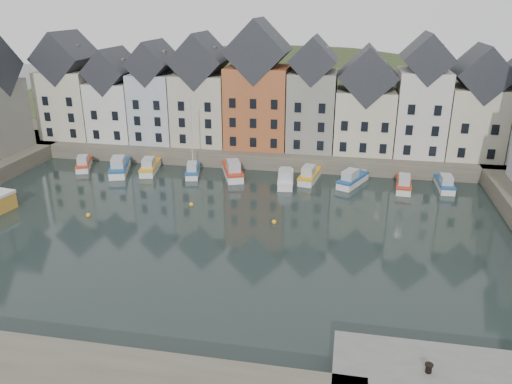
# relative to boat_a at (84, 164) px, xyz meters

# --- Properties ---
(ground) EXTENTS (260.00, 260.00, 0.00)m
(ground) POSITION_rel_boat_a_xyz_m (22.84, -18.32, -0.63)
(ground) COLOR black
(ground) RESTS_ON ground
(far_quay) EXTENTS (90.00, 16.00, 2.00)m
(far_quay) POSITION_rel_boat_a_xyz_m (22.84, 11.68, 0.37)
(far_quay) COLOR brown
(far_quay) RESTS_ON ground
(hillside) EXTENTS (153.60, 70.40, 64.00)m
(hillside) POSITION_rel_boat_a_xyz_m (22.86, 37.67, -18.59)
(hillside) COLOR #25341A
(hillside) RESTS_ON ground
(far_terrace) EXTENTS (72.37, 8.16, 17.78)m
(far_terrace) POSITION_rel_boat_a_xyz_m (26.06, 9.68, 8.24)
(far_terrace) COLOR beige
(far_terrace) RESTS_ON far_quay
(mooring_buoys) EXTENTS (20.50, 5.50, 0.50)m
(mooring_buoys) POSITION_rel_boat_a_xyz_m (18.84, -12.99, -0.48)
(mooring_buoys) COLOR gold
(mooring_buoys) RESTS_ON ground
(boat_a) EXTENTS (3.68, 5.77, 2.12)m
(boat_a) POSITION_rel_boat_a_xyz_m (0.00, 0.00, 0.00)
(boat_a) COLOR silver
(boat_a) RESTS_ON ground
(boat_b) EXTENTS (4.16, 7.25, 2.66)m
(boat_b) POSITION_rel_boat_a_xyz_m (5.75, -0.88, 0.16)
(boat_b) COLOR silver
(boat_b) RESTS_ON ground
(boat_c) EXTENTS (2.98, 6.36, 2.35)m
(boat_c) POSITION_rel_boat_a_xyz_m (9.64, 0.26, 0.07)
(boat_c) COLOR silver
(boat_c) RESTS_ON ground
(boat_d) EXTENTS (2.87, 5.68, 10.39)m
(boat_d) POSITION_rel_boat_a_xyz_m (15.76, 0.09, 0.04)
(boat_d) COLOR silver
(boat_d) RESTS_ON ground
(boat_e) EXTENTS (4.39, 7.14, 2.62)m
(boat_e) POSITION_rel_boat_a_xyz_m (21.19, 0.40, 0.15)
(boat_e) COLOR silver
(boat_e) RESTS_ON ground
(boat_f) EXTENTS (2.57, 6.36, 2.38)m
(boat_f) POSITION_rel_boat_a_xyz_m (28.42, -1.12, 0.07)
(boat_f) COLOR silver
(boat_f) RESTS_ON ground
(boat_g) EXTENTS (2.79, 6.34, 2.35)m
(boat_g) POSITION_rel_boat_a_xyz_m (31.30, 0.81, 0.07)
(boat_g) COLOR silver
(boat_g) RESTS_ON ground
(boat_h) EXTENTS (4.17, 6.30, 2.32)m
(boat_h) POSITION_rel_boat_a_xyz_m (36.73, 0.15, 0.06)
(boat_h) COLOR silver
(boat_h) RESTS_ON ground
(boat_i) EXTENTS (2.26, 5.87, 2.21)m
(boat_i) POSITION_rel_boat_a_xyz_m (43.01, -0.26, 0.02)
(boat_i) COLOR silver
(boat_i) RESTS_ON ground
(boat_j) EXTENTS (1.85, 5.61, 2.14)m
(boat_j) POSITION_rel_boat_a_xyz_m (48.02, 0.84, 0.00)
(boat_j) COLOR silver
(boat_j) RESTS_ON ground
(mooring_bollard) EXTENTS (0.48, 0.48, 0.56)m
(mooring_bollard) POSITION_rel_boat_a_xyz_m (41.22, -36.23, 1.68)
(mooring_bollard) COLOR black
(mooring_bollard) RESTS_ON near_quay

